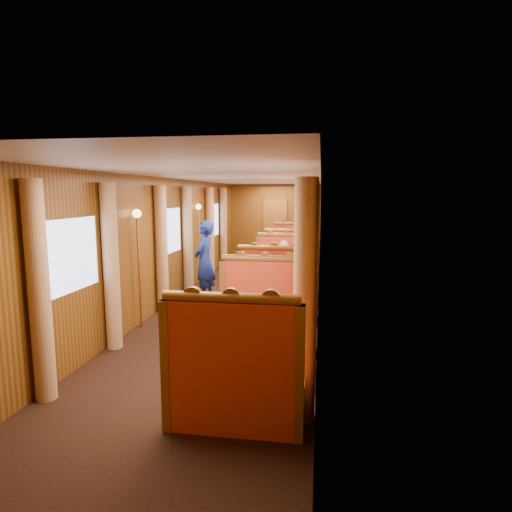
% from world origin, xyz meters
% --- Properties ---
extents(floor, '(3.00, 12.00, 0.01)m').
position_xyz_m(floor, '(0.00, 0.00, 0.00)').
color(floor, black).
rests_on(floor, ground).
extents(ceiling, '(3.00, 12.00, 0.01)m').
position_xyz_m(ceiling, '(0.00, 0.00, 2.50)').
color(ceiling, silver).
rests_on(ceiling, wall_left).
extents(wall_far, '(3.00, 0.01, 2.50)m').
position_xyz_m(wall_far, '(0.00, 6.00, 1.25)').
color(wall_far, brown).
rests_on(wall_far, floor).
extents(wall_near, '(3.00, 0.01, 2.50)m').
position_xyz_m(wall_near, '(0.00, -6.00, 1.25)').
color(wall_near, brown).
rests_on(wall_near, floor).
extents(wall_left, '(0.01, 12.00, 2.50)m').
position_xyz_m(wall_left, '(-1.50, 0.00, 1.25)').
color(wall_left, brown).
rests_on(wall_left, floor).
extents(wall_right, '(0.01, 12.00, 2.50)m').
position_xyz_m(wall_right, '(1.50, 0.00, 1.25)').
color(wall_right, brown).
rests_on(wall_right, floor).
extents(doorway_far, '(0.80, 0.04, 2.00)m').
position_xyz_m(doorway_far, '(0.00, 5.97, 1.00)').
color(doorway_far, brown).
rests_on(doorway_far, floor).
extents(table_near, '(1.05, 0.72, 0.75)m').
position_xyz_m(table_near, '(0.75, -3.50, 0.38)').
color(table_near, white).
rests_on(table_near, floor).
extents(banquette_near_fwd, '(1.30, 0.55, 1.34)m').
position_xyz_m(banquette_near_fwd, '(0.75, -4.51, 0.42)').
color(banquette_near_fwd, '#AB1613').
rests_on(banquette_near_fwd, floor).
extents(banquette_near_aft, '(1.30, 0.55, 1.34)m').
position_xyz_m(banquette_near_aft, '(0.75, -2.49, 0.42)').
color(banquette_near_aft, '#AB1613').
rests_on(banquette_near_aft, floor).
extents(table_mid, '(1.05, 0.72, 0.75)m').
position_xyz_m(table_mid, '(0.75, 0.00, 0.38)').
color(table_mid, white).
rests_on(table_mid, floor).
extents(banquette_mid_fwd, '(1.30, 0.55, 1.34)m').
position_xyz_m(banquette_mid_fwd, '(0.75, -1.01, 0.42)').
color(banquette_mid_fwd, '#AB1613').
rests_on(banquette_mid_fwd, floor).
extents(banquette_mid_aft, '(1.30, 0.55, 1.34)m').
position_xyz_m(banquette_mid_aft, '(0.75, 1.01, 0.42)').
color(banquette_mid_aft, '#AB1613').
rests_on(banquette_mid_aft, floor).
extents(table_far, '(1.05, 0.72, 0.75)m').
position_xyz_m(table_far, '(0.75, 3.50, 0.38)').
color(table_far, white).
rests_on(table_far, floor).
extents(banquette_far_fwd, '(1.30, 0.55, 1.34)m').
position_xyz_m(banquette_far_fwd, '(0.75, 2.49, 0.42)').
color(banquette_far_fwd, '#AB1613').
rests_on(banquette_far_fwd, floor).
extents(banquette_far_aft, '(1.30, 0.55, 1.34)m').
position_xyz_m(banquette_far_aft, '(0.75, 4.51, 0.42)').
color(banquette_far_aft, '#AB1613').
rests_on(banquette_far_aft, floor).
extents(tea_tray, '(0.38, 0.31, 0.01)m').
position_xyz_m(tea_tray, '(0.68, -3.52, 0.76)').
color(tea_tray, silver).
rests_on(tea_tray, table_near).
extents(teapot_left, '(0.22, 0.19, 0.14)m').
position_xyz_m(teapot_left, '(0.56, -3.62, 0.82)').
color(teapot_left, silver).
rests_on(teapot_left, tea_tray).
extents(teapot_right, '(0.21, 0.18, 0.14)m').
position_xyz_m(teapot_right, '(0.77, -3.66, 0.82)').
color(teapot_right, silver).
rests_on(teapot_right, tea_tray).
extents(teapot_back, '(0.18, 0.16, 0.12)m').
position_xyz_m(teapot_back, '(0.69, -3.41, 0.81)').
color(teapot_back, silver).
rests_on(teapot_back, tea_tray).
extents(fruit_plate, '(0.22, 0.22, 0.05)m').
position_xyz_m(fruit_plate, '(1.05, -3.60, 0.77)').
color(fruit_plate, white).
rests_on(fruit_plate, table_near).
extents(cup_inboard, '(0.08, 0.08, 0.26)m').
position_xyz_m(cup_inboard, '(0.37, -3.38, 0.86)').
color(cup_inboard, white).
rests_on(cup_inboard, table_near).
extents(cup_outboard, '(0.08, 0.08, 0.26)m').
position_xyz_m(cup_outboard, '(0.45, -3.26, 0.86)').
color(cup_outboard, white).
rests_on(cup_outboard, table_near).
extents(rose_vase_mid, '(0.06, 0.06, 0.36)m').
position_xyz_m(rose_vase_mid, '(0.75, 0.01, 0.93)').
color(rose_vase_mid, silver).
rests_on(rose_vase_mid, table_mid).
extents(rose_vase_far, '(0.06, 0.06, 0.36)m').
position_xyz_m(rose_vase_far, '(0.73, 3.52, 0.93)').
color(rose_vase_far, silver).
rests_on(rose_vase_far, table_far).
extents(window_left_near, '(0.01, 1.20, 0.90)m').
position_xyz_m(window_left_near, '(-1.49, -3.50, 1.45)').
color(window_left_near, '#8FADD5').
rests_on(window_left_near, wall_left).
extents(curtain_left_near_a, '(0.22, 0.22, 2.35)m').
position_xyz_m(curtain_left_near_a, '(-1.38, -4.28, 1.18)').
color(curtain_left_near_a, tan).
rests_on(curtain_left_near_a, floor).
extents(curtain_left_near_b, '(0.22, 0.22, 2.35)m').
position_xyz_m(curtain_left_near_b, '(-1.38, -2.72, 1.18)').
color(curtain_left_near_b, tan).
rests_on(curtain_left_near_b, floor).
extents(window_right_near, '(0.01, 1.20, 0.90)m').
position_xyz_m(window_right_near, '(1.49, -3.50, 1.45)').
color(window_right_near, '#8FADD5').
rests_on(window_right_near, wall_right).
extents(curtain_right_near_a, '(0.22, 0.22, 2.35)m').
position_xyz_m(curtain_right_near_a, '(1.38, -4.28, 1.18)').
color(curtain_right_near_a, tan).
rests_on(curtain_right_near_a, floor).
extents(curtain_right_near_b, '(0.22, 0.22, 2.35)m').
position_xyz_m(curtain_right_near_b, '(1.38, -2.72, 1.18)').
color(curtain_right_near_b, tan).
rests_on(curtain_right_near_b, floor).
extents(window_left_mid, '(0.01, 1.20, 0.90)m').
position_xyz_m(window_left_mid, '(-1.49, 0.00, 1.45)').
color(window_left_mid, '#8FADD5').
rests_on(window_left_mid, wall_left).
extents(curtain_left_mid_a, '(0.22, 0.22, 2.35)m').
position_xyz_m(curtain_left_mid_a, '(-1.38, -0.78, 1.18)').
color(curtain_left_mid_a, tan).
rests_on(curtain_left_mid_a, floor).
extents(curtain_left_mid_b, '(0.22, 0.22, 2.35)m').
position_xyz_m(curtain_left_mid_b, '(-1.38, 0.78, 1.18)').
color(curtain_left_mid_b, tan).
rests_on(curtain_left_mid_b, floor).
extents(window_right_mid, '(0.01, 1.20, 0.90)m').
position_xyz_m(window_right_mid, '(1.49, 0.00, 1.45)').
color(window_right_mid, '#8FADD5').
rests_on(window_right_mid, wall_right).
extents(curtain_right_mid_a, '(0.22, 0.22, 2.35)m').
position_xyz_m(curtain_right_mid_a, '(1.38, -0.78, 1.18)').
color(curtain_right_mid_a, tan).
rests_on(curtain_right_mid_a, floor).
extents(curtain_right_mid_b, '(0.22, 0.22, 2.35)m').
position_xyz_m(curtain_right_mid_b, '(1.38, 0.78, 1.18)').
color(curtain_right_mid_b, tan).
rests_on(curtain_right_mid_b, floor).
extents(window_left_far, '(0.01, 1.20, 0.90)m').
position_xyz_m(window_left_far, '(-1.49, 3.50, 1.45)').
color(window_left_far, '#8FADD5').
rests_on(window_left_far, wall_left).
extents(curtain_left_far_a, '(0.22, 0.22, 2.35)m').
position_xyz_m(curtain_left_far_a, '(-1.38, 2.72, 1.18)').
color(curtain_left_far_a, tan).
rests_on(curtain_left_far_a, floor).
extents(curtain_left_far_b, '(0.22, 0.22, 2.35)m').
position_xyz_m(curtain_left_far_b, '(-1.38, 4.28, 1.18)').
color(curtain_left_far_b, tan).
rests_on(curtain_left_far_b, floor).
extents(window_right_far, '(0.01, 1.20, 0.90)m').
position_xyz_m(window_right_far, '(1.49, 3.50, 1.45)').
color(window_right_far, '#8FADD5').
rests_on(window_right_far, wall_right).
extents(curtain_right_far_a, '(0.22, 0.22, 2.35)m').
position_xyz_m(curtain_right_far_a, '(1.38, 2.72, 1.18)').
color(curtain_right_far_a, tan).
rests_on(curtain_right_far_a, floor).
extents(curtain_right_far_b, '(0.22, 0.22, 2.35)m').
position_xyz_m(curtain_right_far_b, '(1.38, 4.28, 1.18)').
color(curtain_right_far_b, tan).
rests_on(curtain_right_far_b, floor).
extents(sconce_left_fore, '(0.14, 0.14, 1.95)m').
position_xyz_m(sconce_left_fore, '(-1.40, -1.75, 1.38)').
color(sconce_left_fore, '#BF8C3F').
rests_on(sconce_left_fore, floor).
extents(sconce_right_fore, '(0.14, 0.14, 1.95)m').
position_xyz_m(sconce_right_fore, '(1.40, -1.75, 1.38)').
color(sconce_right_fore, '#BF8C3F').
rests_on(sconce_right_fore, floor).
extents(sconce_left_aft, '(0.14, 0.14, 1.95)m').
position_xyz_m(sconce_left_aft, '(-1.40, 1.75, 1.38)').
color(sconce_left_aft, '#BF8C3F').
rests_on(sconce_left_aft, floor).
extents(sconce_right_aft, '(0.14, 0.14, 1.95)m').
position_xyz_m(sconce_right_aft, '(1.40, 1.75, 1.38)').
color(sconce_right_aft, '#BF8C3F').
rests_on(sconce_right_aft, floor).
extents(steward, '(0.46, 0.65, 1.66)m').
position_xyz_m(steward, '(-0.81, 0.11, 0.83)').
color(steward, navy).
rests_on(steward, floor).
extents(passenger, '(0.40, 0.44, 0.76)m').
position_xyz_m(passenger, '(0.75, 0.77, 0.74)').
color(passenger, beige).
rests_on(passenger, banquette_mid_aft).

